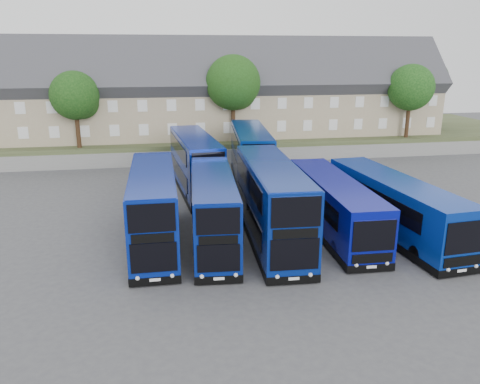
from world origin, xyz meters
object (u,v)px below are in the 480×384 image
at_px(coach_east_a, 333,206).
at_px(tree_mid, 234,85).
at_px(dd_front_mid, 213,212).
at_px(tree_west, 76,97).
at_px(tree_east, 411,89).
at_px(dd_front_left, 154,209).
at_px(tree_far, 427,82).

relative_size(coach_east_a, tree_mid, 1.39).
bearing_deg(dd_front_mid, tree_west, 119.46).
xyz_separation_m(coach_east_a, tree_east, (17.14, 21.97, 5.69)).
bearing_deg(dd_front_left, tree_west, 108.57).
bearing_deg(coach_east_a, tree_east, 53.78).
xyz_separation_m(coach_east_a, tree_mid, (-2.86, 22.47, 6.36)).
distance_m(tree_mid, tree_far, 26.80).
distance_m(tree_west, tree_east, 36.00).
height_order(coach_east_a, tree_west, tree_west).
bearing_deg(coach_east_a, tree_far, 53.13).
height_order(dd_front_mid, tree_west, tree_west).
bearing_deg(dd_front_left, dd_front_mid, -11.98).
relative_size(dd_front_mid, coach_east_a, 0.85).
xyz_separation_m(dd_front_mid, tree_mid, (5.08, 23.40, 5.97)).
height_order(tree_east, tree_far, tree_far).
bearing_deg(tree_mid, dd_front_mid, -102.25).
height_order(dd_front_left, tree_far, tree_far).
relative_size(dd_front_left, dd_front_mid, 1.05).
bearing_deg(tree_east, dd_front_left, -142.24).
height_order(coach_east_a, tree_east, tree_east).
bearing_deg(tree_mid, coach_east_a, -82.75).
height_order(coach_east_a, tree_mid, tree_mid).
bearing_deg(coach_east_a, tree_west, 132.38).
bearing_deg(dd_front_mid, coach_east_a, 10.65).
distance_m(coach_east_a, tree_east, 28.44).
height_order(dd_front_mid, tree_mid, tree_mid).
distance_m(coach_east_a, tree_mid, 23.53).
bearing_deg(tree_east, coach_east_a, -127.96).
relative_size(dd_front_left, coach_east_a, 0.89).
relative_size(tree_west, tree_mid, 0.83).
distance_m(dd_front_mid, tree_west, 25.85).
bearing_deg(dd_front_left, coach_east_a, 0.98).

